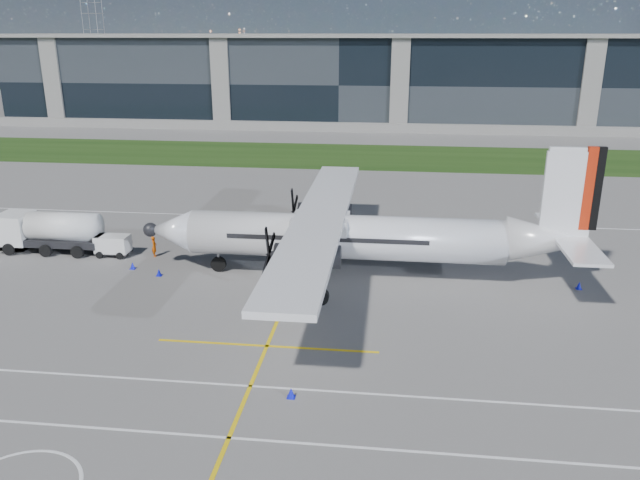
{
  "coord_description": "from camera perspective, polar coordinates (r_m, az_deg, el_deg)",
  "views": [
    {
      "loc": [
        9.33,
        -35.29,
        16.01
      ],
      "look_at": [
        4.82,
        2.87,
        3.12
      ],
      "focal_mm": 35.0,
      "sensor_mm": 36.0,
      "label": 1
    }
  ],
  "objects": [
    {
      "name": "yellow_taxiway_centerline",
      "position": [
        48.45,
        -1.15,
        -0.75
      ],
      "size": [
        0.2,
        70.0,
        0.01
      ],
      "primitive_type": "cube",
      "color": "yellow",
      "rests_on": "ground"
    },
    {
      "name": "white_lane_line",
      "position": [
        28.22,
        -14.49,
        -16.68
      ],
      "size": [
        90.0,
        0.15,
        0.01
      ],
      "primitive_type": "cube",
      "color": "white",
      "rests_on": "ground"
    },
    {
      "name": "baggage_tug",
      "position": [
        49.12,
        -18.4,
        -0.49
      ],
      "size": [
        2.61,
        1.57,
        1.57
      ],
      "primitive_type": null,
      "color": "silver",
      "rests_on": "ground"
    },
    {
      "name": "terminal_building",
      "position": [
        115.98,
        2.18,
        14.33
      ],
      "size": [
        120.0,
        20.0,
        15.0
      ],
      "primitive_type": "cube",
      "color": "black",
      "rests_on": "ground"
    },
    {
      "name": "tree_line",
      "position": [
        176.02,
        3.8,
        14.27
      ],
      "size": [
        400.0,
        6.0,
        6.0
      ],
      "primitive_type": "cube",
      "color": "black",
      "rests_on": "ground"
    },
    {
      "name": "fuel_tanker_truck",
      "position": [
        51.82,
        -24.0,
        0.7
      ],
      "size": [
        8.29,
        2.69,
        3.11
      ],
      "primitive_type": null,
      "color": "silver",
      "rests_on": "ground"
    },
    {
      "name": "turboprop_aircraft",
      "position": [
        41.36,
        3.86,
        2.57
      ],
      "size": [
        29.9,
        31.01,
        9.3
      ],
      "primitive_type": null,
      "color": "white",
      "rests_on": "ground"
    },
    {
      "name": "safety_cone_portwing",
      "position": [
        29.5,
        -2.66,
        -13.77
      ],
      "size": [
        0.36,
        0.36,
        0.5
      ],
      "primitive_type": "cone",
      "color": "#0B10CA",
      "rests_on": "ground"
    },
    {
      "name": "safety_cone_tail",
      "position": [
        44.18,
        22.6,
        -3.85
      ],
      "size": [
        0.36,
        0.36,
        0.5
      ],
      "primitive_type": "cone",
      "color": "#0B10CA",
      "rests_on": "ground"
    },
    {
      "name": "pylon_west",
      "position": [
        205.7,
        -19.93,
        17.22
      ],
      "size": [
        9.0,
        4.6,
        30.0
      ],
      "primitive_type": null,
      "color": "gray",
      "rests_on": "ground"
    },
    {
      "name": "ground_crew_person",
      "position": [
        48.01,
        -14.93,
        -0.45
      ],
      "size": [
        0.67,
        0.83,
        1.8
      ],
      "primitive_type": "imported",
      "rotation": [
        0.0,
        0.0,
        1.79
      ],
      "color": "#F25907",
      "rests_on": "ground"
    },
    {
      "name": "safety_cone_nose_port",
      "position": [
        44.38,
        -14.51,
        -2.88
      ],
      "size": [
        0.36,
        0.36,
        0.5
      ],
      "primitive_type": "cone",
      "color": "#0B10CA",
      "rests_on": "ground"
    },
    {
      "name": "safety_cone_fwd",
      "position": [
        46.15,
        -16.76,
        -2.25
      ],
      "size": [
        0.36,
        0.36,
        0.5
      ],
      "primitive_type": "cone",
      "color": "#0B10CA",
      "rests_on": "ground"
    },
    {
      "name": "safety_cone_stbdwing",
      "position": [
        58.16,
        2.43,
        2.81
      ],
      "size": [
        0.36,
        0.36,
        0.5
      ],
      "primitive_type": "cone",
      "color": "#0B10CA",
      "rests_on": "ground"
    },
    {
      "name": "grass_strip",
      "position": [
        85.32,
        0.35,
        7.74
      ],
      "size": [
        400.0,
        18.0,
        0.04
      ],
      "primitive_type": "cube",
      "color": "#1A370F",
      "rests_on": "ground"
    },
    {
      "name": "ground",
      "position": [
        77.53,
        -0.32,
        6.63
      ],
      "size": [
        400.0,
        400.0,
        0.0
      ],
      "primitive_type": "plane",
      "color": "#63605E",
      "rests_on": "ground"
    }
  ]
}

